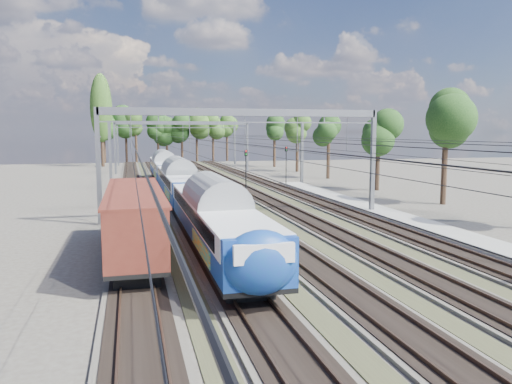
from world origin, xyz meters
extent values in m
cube|color=#47423A|center=(-9.00, 45.00, 0.07)|extent=(3.00, 130.00, 0.15)
cube|color=black|center=(-9.00, 45.00, 0.17)|extent=(2.50, 130.00, 0.06)
cube|color=#473326|center=(-9.72, 45.00, 0.27)|extent=(0.08, 130.00, 0.14)
cube|color=#473326|center=(-8.28, 45.00, 0.27)|extent=(0.08, 130.00, 0.14)
cube|color=#47423A|center=(-4.50, 45.00, 0.07)|extent=(3.00, 130.00, 0.15)
cube|color=black|center=(-4.50, 45.00, 0.17)|extent=(2.50, 130.00, 0.06)
cube|color=#473326|center=(-5.22, 45.00, 0.27)|extent=(0.08, 130.00, 0.14)
cube|color=#473326|center=(-3.78, 45.00, 0.27)|extent=(0.08, 130.00, 0.14)
cube|color=#47423A|center=(0.00, 45.00, 0.07)|extent=(3.00, 130.00, 0.15)
cube|color=black|center=(0.00, 45.00, 0.17)|extent=(2.50, 130.00, 0.06)
cube|color=#473326|center=(-0.72, 45.00, 0.27)|extent=(0.08, 130.00, 0.14)
cube|color=#473326|center=(0.72, 45.00, 0.27)|extent=(0.08, 130.00, 0.14)
cube|color=#47423A|center=(4.50, 45.00, 0.07)|extent=(3.00, 130.00, 0.15)
cube|color=black|center=(4.50, 45.00, 0.17)|extent=(2.50, 130.00, 0.06)
cube|color=#473326|center=(3.78, 45.00, 0.27)|extent=(0.08, 130.00, 0.14)
cube|color=#473326|center=(5.22, 45.00, 0.27)|extent=(0.08, 130.00, 0.14)
cube|color=#47423A|center=(9.00, 45.00, 0.07)|extent=(3.00, 130.00, 0.15)
cube|color=black|center=(9.00, 45.00, 0.17)|extent=(2.50, 130.00, 0.06)
cube|color=#473326|center=(8.28, 45.00, 0.27)|extent=(0.08, 130.00, 0.14)
cube|color=#473326|center=(9.72, 45.00, 0.27)|extent=(0.08, 130.00, 0.14)
cube|color=#373323|center=(-6.75, 45.00, 0.03)|extent=(1.10, 130.00, 0.05)
cube|color=#373323|center=(-2.25, 45.00, 0.03)|extent=(1.10, 130.00, 0.05)
cube|color=#373323|center=(2.25, 45.00, 0.03)|extent=(1.10, 130.00, 0.05)
cube|color=#373323|center=(6.75, 45.00, 0.03)|extent=(1.10, 130.00, 0.05)
cube|color=gray|center=(12.00, 20.00, 0.15)|extent=(3.00, 70.00, 0.30)
cube|color=slate|center=(-11.50, 30.00, 4.50)|extent=(0.35, 0.35, 9.00)
cube|color=slate|center=(11.50, 30.00, 4.50)|extent=(0.35, 0.35, 9.00)
cube|color=slate|center=(0.00, 30.00, 8.70)|extent=(23.00, 0.35, 0.60)
cube|color=slate|center=(-11.50, 78.00, 4.50)|extent=(0.35, 0.35, 9.00)
cube|color=slate|center=(11.50, 78.00, 4.50)|extent=(0.35, 0.35, 9.00)
cube|color=slate|center=(0.00, 78.00, 8.70)|extent=(23.00, 0.35, 0.60)
cube|color=slate|center=(-11.50, 55.00, 4.25)|extent=(0.35, 0.35, 8.50)
cube|color=slate|center=(-11.50, 100.00, 4.25)|extent=(0.35, 0.35, 8.50)
cube|color=slate|center=(13.80, 55.00, 4.25)|extent=(0.35, 0.35, 8.50)
cube|color=slate|center=(13.80, 100.00, 4.25)|extent=(0.35, 0.35, 8.50)
cylinder|color=black|center=(-9.00, 45.00, 5.50)|extent=(0.03, 130.00, 0.03)
cylinder|color=black|center=(-9.00, 45.00, 6.60)|extent=(0.03, 130.00, 0.03)
cylinder|color=black|center=(-4.50, 45.00, 5.50)|extent=(0.03, 130.00, 0.03)
cylinder|color=black|center=(-4.50, 45.00, 6.60)|extent=(0.03, 130.00, 0.03)
cylinder|color=black|center=(0.00, 45.00, 5.50)|extent=(0.03, 130.00, 0.03)
cylinder|color=black|center=(0.00, 45.00, 6.60)|extent=(0.03, 130.00, 0.03)
cylinder|color=black|center=(4.50, 45.00, 5.50)|extent=(0.03, 130.00, 0.03)
cylinder|color=black|center=(4.50, 45.00, 6.60)|extent=(0.03, 130.00, 0.03)
cylinder|color=black|center=(9.00, 45.00, 5.50)|extent=(0.03, 130.00, 0.03)
cylinder|color=black|center=(9.00, 45.00, 6.60)|extent=(0.03, 130.00, 0.03)
cylinder|color=black|center=(-14.68, 110.30, 3.44)|extent=(0.56, 0.56, 6.87)
sphere|color=#173613|center=(-14.68, 110.30, 8.93)|extent=(4.52, 4.52, 4.52)
cylinder|color=black|center=(-10.84, 113.26, 2.84)|extent=(0.56, 0.56, 5.68)
sphere|color=#173613|center=(-10.84, 113.26, 7.38)|extent=(5.16, 5.16, 5.16)
cylinder|color=black|center=(-6.15, 112.26, 3.37)|extent=(0.56, 0.56, 6.74)
sphere|color=#173613|center=(-6.15, 112.26, 8.77)|extent=(4.70, 4.70, 4.70)
cylinder|color=black|center=(-2.87, 113.14, 3.63)|extent=(0.56, 0.56, 7.26)
sphere|color=#173613|center=(-2.87, 113.14, 9.44)|extent=(4.67, 4.67, 4.67)
cylinder|color=black|center=(1.12, 113.65, 2.97)|extent=(0.56, 0.56, 5.94)
sphere|color=#173613|center=(1.12, 113.65, 7.72)|extent=(4.60, 4.60, 4.60)
cylinder|color=black|center=(3.28, 111.79, 3.16)|extent=(0.56, 0.56, 6.32)
sphere|color=#173613|center=(3.28, 111.79, 8.22)|extent=(4.08, 4.08, 4.08)
cylinder|color=black|center=(7.80, 110.87, 3.58)|extent=(0.56, 0.56, 7.15)
sphere|color=#173613|center=(7.80, 110.87, 9.30)|extent=(5.48, 5.48, 5.48)
cylinder|color=black|center=(10.46, 110.33, 3.71)|extent=(0.56, 0.56, 7.43)
sphere|color=#173613|center=(10.46, 110.33, 9.66)|extent=(4.84, 4.84, 4.84)
cylinder|color=black|center=(15.60, 111.04, 3.63)|extent=(0.56, 0.56, 7.27)
sphere|color=#173613|center=(15.60, 111.04, 9.45)|extent=(4.23, 4.23, 4.23)
cylinder|color=black|center=(19.97, 31.50, 3.49)|extent=(0.56, 0.56, 6.98)
sphere|color=#173613|center=(19.97, 31.50, 9.08)|extent=(4.03, 4.03, 4.03)
cylinder|color=black|center=(20.70, 46.28, 2.92)|extent=(0.56, 0.56, 5.84)
sphere|color=#173613|center=(20.70, 46.28, 7.60)|extent=(3.71, 3.71, 3.71)
cylinder|color=black|center=(19.57, 59.60, 3.12)|extent=(0.56, 0.56, 6.25)
sphere|color=#173613|center=(19.57, 59.60, 8.12)|extent=(3.85, 3.85, 3.85)
cylinder|color=black|center=(20.39, 72.38, 3.10)|extent=(0.56, 0.56, 6.20)
sphere|color=#173613|center=(20.39, 72.38, 8.06)|extent=(4.94, 4.94, 4.94)
cylinder|color=black|center=(20.51, 86.15, 2.61)|extent=(0.56, 0.56, 5.22)
sphere|color=#173613|center=(20.51, 86.15, 6.79)|extent=(4.51, 4.51, 4.51)
cylinder|color=black|center=(-14.50, 98.00, 8.00)|extent=(0.70, 0.70, 16.00)
ellipsoid|color=#2E4F1A|center=(-14.50, 98.00, 12.00)|extent=(4.40, 4.40, 14.08)
cube|color=black|center=(-4.50, 10.92, 0.58)|extent=(2.10, 3.15, 0.84)
cube|color=black|center=(-4.50, 25.62, 0.58)|extent=(2.10, 3.15, 0.84)
cube|color=navy|center=(-4.50, 18.27, 2.15)|extent=(2.94, 21.00, 2.00)
cube|color=silver|center=(-4.50, 18.27, 2.68)|extent=(3.02, 20.16, 1.00)
cube|color=black|center=(-2.98, 18.27, 2.68)|extent=(0.04, 17.85, 0.74)
cube|color=orange|center=(-4.50, 13.65, 1.63)|extent=(3.05, 5.88, 0.74)
cylinder|color=gray|center=(-4.50, 18.27, 3.15)|extent=(2.98, 21.00, 2.98)
cube|color=black|center=(-4.50, 32.52, 0.58)|extent=(2.10, 3.15, 0.84)
cube|color=black|center=(-4.50, 47.22, 0.58)|extent=(2.10, 3.15, 0.84)
cube|color=navy|center=(-4.50, 39.87, 2.15)|extent=(2.94, 21.00, 2.00)
cube|color=silver|center=(-4.50, 39.87, 2.68)|extent=(3.02, 20.16, 1.00)
cube|color=black|center=(-2.98, 39.87, 2.68)|extent=(0.04, 17.85, 0.74)
cube|color=orange|center=(-4.50, 35.25, 1.63)|extent=(3.05, 5.88, 0.74)
cylinder|color=gray|center=(-4.50, 39.87, 3.15)|extent=(2.98, 21.00, 2.98)
cube|color=black|center=(-4.50, 54.12, 0.58)|extent=(2.10, 3.15, 0.84)
cube|color=black|center=(-4.50, 68.82, 0.58)|extent=(2.10, 3.15, 0.84)
cube|color=navy|center=(-4.50, 61.47, 2.15)|extent=(2.94, 21.00, 2.00)
cube|color=silver|center=(-4.50, 61.47, 2.68)|extent=(3.02, 20.16, 1.00)
cube|color=black|center=(-2.98, 61.47, 2.68)|extent=(0.04, 17.85, 0.74)
cube|color=orange|center=(-4.50, 56.85, 1.63)|extent=(3.05, 5.88, 0.74)
cylinder|color=gray|center=(-4.50, 61.47, 3.15)|extent=(2.98, 21.00, 2.98)
ellipsoid|color=navy|center=(-4.50, 7.97, 2.21)|extent=(2.98, 1.64, 2.54)
cube|color=black|center=(-9.00, 13.59, 0.52)|extent=(2.08, 2.71, 0.73)
cube|color=black|center=(-9.00, 23.80, 0.52)|extent=(2.08, 2.71, 0.73)
cube|color=black|center=(-9.00, 18.69, 0.99)|extent=(2.81, 14.59, 0.21)
cube|color=#521E15|center=(-9.00, 18.69, 2.45)|extent=(2.81, 14.59, 2.71)
cube|color=#521E15|center=(-9.00, 18.69, 3.86)|extent=(3.02, 14.59, 0.13)
imported|color=black|center=(0.97, 93.61, 0.78)|extent=(0.51, 0.65, 1.57)
cylinder|color=black|center=(2.57, 40.68, 2.32)|extent=(0.13, 0.13, 4.64)
cube|color=black|center=(2.57, 40.68, 4.97)|extent=(0.36, 0.27, 0.65)
sphere|color=red|center=(2.57, 40.56, 5.15)|extent=(0.15, 0.15, 0.15)
sphere|color=#0C9919|center=(2.57, 40.56, 4.83)|extent=(0.15, 0.15, 0.15)
cylinder|color=black|center=(10.60, 52.08, 2.30)|extent=(0.13, 0.13, 4.60)
cube|color=black|center=(10.60, 52.08, 4.93)|extent=(0.38, 0.32, 0.64)
sphere|color=red|center=(10.60, 51.96, 5.11)|extent=(0.15, 0.15, 0.15)
sphere|color=#0C9919|center=(10.60, 51.96, 4.79)|extent=(0.15, 0.15, 0.15)
camera|label=1|loc=(-9.19, -9.81, 7.11)|focal=35.00mm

